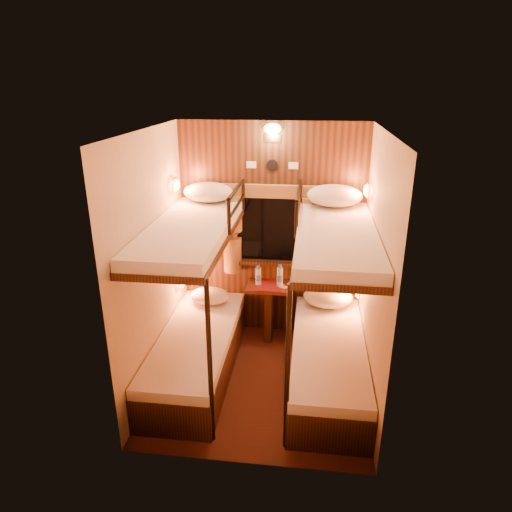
# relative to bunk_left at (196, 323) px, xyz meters

# --- Properties ---
(floor) EXTENTS (2.10, 2.10, 0.00)m
(floor) POSITION_rel_bunk_left_xyz_m (0.65, -0.07, -0.56)
(floor) COLOR #39160F
(floor) RESTS_ON ground
(ceiling) EXTENTS (2.10, 2.10, 0.00)m
(ceiling) POSITION_rel_bunk_left_xyz_m (0.65, -0.07, 1.84)
(ceiling) COLOR silver
(ceiling) RESTS_ON wall_back
(wall_back) EXTENTS (2.40, 0.00, 2.40)m
(wall_back) POSITION_rel_bunk_left_xyz_m (0.65, 0.98, 0.64)
(wall_back) COLOR #C6B293
(wall_back) RESTS_ON floor
(wall_front) EXTENTS (2.40, 0.00, 2.40)m
(wall_front) POSITION_rel_bunk_left_xyz_m (0.65, -1.12, 0.64)
(wall_front) COLOR #C6B293
(wall_front) RESTS_ON floor
(wall_left) EXTENTS (0.00, 2.40, 2.40)m
(wall_left) POSITION_rel_bunk_left_xyz_m (-0.35, -0.07, 0.64)
(wall_left) COLOR #C6B293
(wall_left) RESTS_ON floor
(wall_right) EXTENTS (0.00, 2.40, 2.40)m
(wall_right) POSITION_rel_bunk_left_xyz_m (1.65, -0.07, 0.64)
(wall_right) COLOR #C6B293
(wall_right) RESTS_ON floor
(back_panel) EXTENTS (2.00, 0.03, 2.40)m
(back_panel) POSITION_rel_bunk_left_xyz_m (0.65, 0.97, 0.64)
(back_panel) COLOR black
(back_panel) RESTS_ON floor
(bunk_left) EXTENTS (0.72, 1.90, 1.82)m
(bunk_left) POSITION_rel_bunk_left_xyz_m (0.00, 0.00, 0.00)
(bunk_left) COLOR black
(bunk_left) RESTS_ON floor
(bunk_right) EXTENTS (0.72, 1.90, 1.82)m
(bunk_right) POSITION_rel_bunk_left_xyz_m (1.30, 0.00, 0.00)
(bunk_right) COLOR black
(bunk_right) RESTS_ON floor
(window) EXTENTS (1.00, 0.12, 0.79)m
(window) POSITION_rel_bunk_left_xyz_m (0.65, 0.94, 0.62)
(window) COLOR black
(window) RESTS_ON back_panel
(curtains) EXTENTS (1.10, 0.22, 1.00)m
(curtains) POSITION_rel_bunk_left_xyz_m (0.65, 0.90, 0.71)
(curtains) COLOR olive
(curtains) RESTS_ON back_panel
(back_fixtures) EXTENTS (0.54, 0.09, 0.48)m
(back_fixtures) POSITION_rel_bunk_left_xyz_m (0.65, 0.93, 1.69)
(back_fixtures) COLOR black
(back_fixtures) RESTS_ON back_panel
(reading_lamps) EXTENTS (2.00, 0.20, 1.25)m
(reading_lamps) POSITION_rel_bunk_left_xyz_m (0.65, 0.63, 0.68)
(reading_lamps) COLOR orange
(reading_lamps) RESTS_ON wall_left
(table) EXTENTS (0.50, 0.34, 0.66)m
(table) POSITION_rel_bunk_left_xyz_m (0.65, 0.78, -0.14)
(table) COLOR #562713
(table) RESTS_ON floor
(bottle_left) EXTENTS (0.07, 0.07, 0.23)m
(bottle_left) POSITION_rel_bunk_left_xyz_m (0.52, 0.78, 0.19)
(bottle_left) COLOR #99BFE5
(bottle_left) RESTS_ON table
(bottle_right) EXTENTS (0.07, 0.07, 0.25)m
(bottle_right) POSITION_rel_bunk_left_xyz_m (0.76, 0.78, 0.20)
(bottle_right) COLOR #99BFE5
(bottle_right) RESTS_ON table
(sachet_a) EXTENTS (0.10, 0.09, 0.01)m
(sachet_a) POSITION_rel_bunk_left_xyz_m (0.80, 0.74, 0.09)
(sachet_a) COLOR silver
(sachet_a) RESTS_ON table
(sachet_b) EXTENTS (0.07, 0.06, 0.00)m
(sachet_b) POSITION_rel_bunk_left_xyz_m (0.78, 0.79, 0.09)
(sachet_b) COLOR silver
(sachet_b) RESTS_ON table
(pillow_lower_left) EXTENTS (0.44, 0.31, 0.17)m
(pillow_lower_left) POSITION_rel_bunk_left_xyz_m (-0.00, 0.65, -0.02)
(pillow_lower_left) COLOR silver
(pillow_lower_left) RESTS_ON bunk_left
(pillow_lower_right) EXTENTS (0.54, 0.39, 0.21)m
(pillow_lower_right) POSITION_rel_bunk_left_xyz_m (1.30, 0.74, 0.00)
(pillow_lower_right) COLOR silver
(pillow_lower_right) RESTS_ON bunk_right
(pillow_upper_left) EXTENTS (0.52, 0.37, 0.20)m
(pillow_upper_left) POSITION_rel_bunk_left_xyz_m (-0.00, 0.76, 1.13)
(pillow_upper_left) COLOR silver
(pillow_upper_left) RESTS_ON bunk_left
(pillow_upper_right) EXTENTS (0.56, 0.40, 0.22)m
(pillow_upper_right) POSITION_rel_bunk_left_xyz_m (1.30, 0.73, 1.14)
(pillow_upper_right) COLOR silver
(pillow_upper_right) RESTS_ON bunk_right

